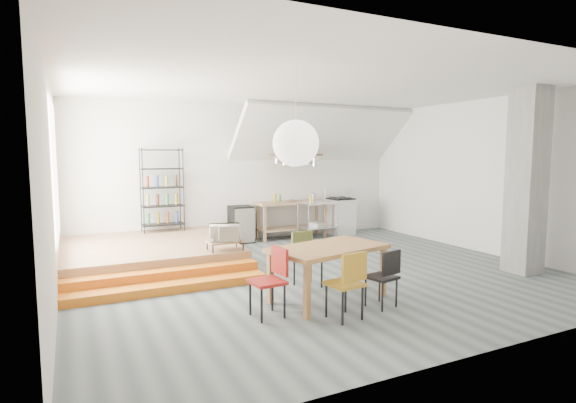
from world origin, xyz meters
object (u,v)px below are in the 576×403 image
stove (340,215)px  dining_table (328,252)px  mini_fridge (241,224)px  rolling_cart (317,215)px

stove → dining_table: (-3.05, -4.46, 0.21)m
dining_table → mini_fridge: (0.34, 4.50, -0.26)m
stove → rolling_cart: stove is taller
rolling_cart → mini_fridge: bearing=157.3°
stove → mini_fridge: 2.71m
stove → rolling_cart: size_ratio=1.19×
rolling_cart → stove: bearing=19.0°
stove → rolling_cart: bearing=-154.0°
stove → dining_table: size_ratio=0.66×
stove → mini_fridge: size_ratio=1.37×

